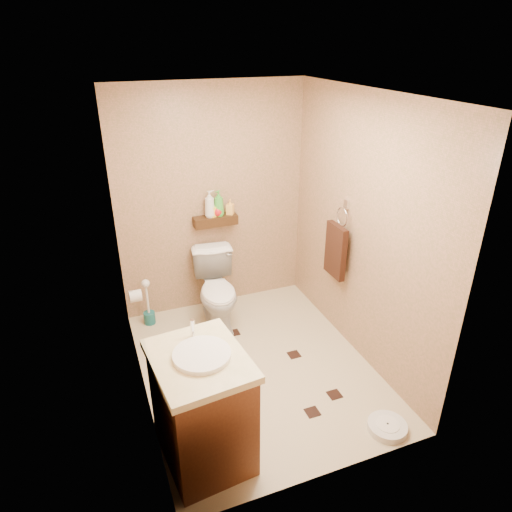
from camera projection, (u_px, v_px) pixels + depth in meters
name	position (u px, v px, depth m)	size (l,w,h in m)	color
ground	(256.00, 366.00, 4.22)	(2.50, 2.50, 0.00)	#BEB28B
wall_back	(213.00, 202.00, 4.75)	(2.00, 0.04, 2.40)	tan
wall_front	(334.00, 334.00, 2.65)	(2.00, 0.04, 2.40)	tan
wall_left	(130.00, 270.00, 3.37)	(0.04, 2.50, 2.40)	tan
wall_right	(361.00, 232.00, 4.03)	(0.04, 2.50, 2.40)	tan
ceiling	(256.00, 93.00, 3.17)	(2.00, 2.50, 0.02)	white
wall_shelf	(215.00, 221.00, 4.76)	(0.46, 0.14, 0.10)	#3E2410
floor_accents	(264.00, 369.00, 4.18)	(1.11, 1.38, 0.01)	black
toilet	(217.00, 291.00, 4.72)	(0.43, 0.75, 0.76)	white
vanity	(202.00, 407.00, 3.15)	(0.66, 0.78, 1.02)	brown
bathroom_scale	(387.00, 427.00, 3.54)	(0.35, 0.35, 0.06)	silver
toilet_brush	(148.00, 308.00, 4.78)	(0.12, 0.12, 0.52)	#185D60
towel_ring	(336.00, 248.00, 4.32)	(0.12, 0.30, 0.76)	silver
toilet_paper	(135.00, 296.00, 4.20)	(0.12, 0.11, 0.12)	silver
bottle_a	(210.00, 204.00, 4.66)	(0.11, 0.11, 0.28)	silver
bottle_b	(213.00, 209.00, 4.69)	(0.07, 0.08, 0.17)	yellow
bottle_c	(217.00, 209.00, 4.71)	(0.12, 0.12, 0.15)	red
bottle_d	(219.00, 203.00, 4.69)	(0.11, 0.11, 0.27)	green
bottle_e	(230.00, 207.00, 4.76)	(0.07, 0.07, 0.16)	#FFBD54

